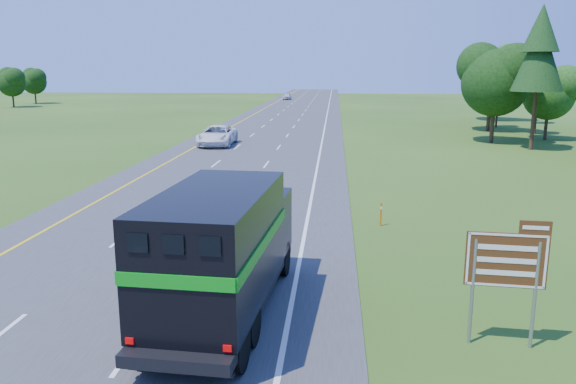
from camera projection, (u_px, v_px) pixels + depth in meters
name	position (u px, v px, depth m)	size (l,w,h in m)	color
road	(273.00, 132.00, 60.72)	(15.00, 260.00, 0.04)	#38383A
lane_markings	(273.00, 132.00, 60.72)	(11.15, 260.00, 0.01)	yellow
horse_truck	(223.00, 247.00, 15.17)	(3.14, 8.43, 3.66)	black
white_suv	(217.00, 135.00, 50.11)	(2.91, 6.30, 1.75)	white
far_car	(287.00, 96.00, 124.95)	(1.62, 4.04, 1.38)	silver
exit_sign	(507.00, 265.00, 13.50)	(1.91, 0.24, 3.24)	gray
delineator	(381.00, 213.00, 24.46)	(0.09, 0.05, 1.05)	#D75B0B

